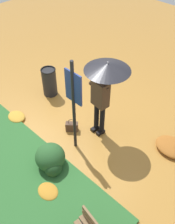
% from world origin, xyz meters
% --- Properties ---
extents(ground_plane, '(18.00, 18.00, 0.00)m').
position_xyz_m(ground_plane, '(0.00, 0.00, 0.00)').
color(ground_plane, '#B27A33').
extents(person_with_umbrella, '(0.96, 0.96, 2.04)m').
position_xyz_m(person_with_umbrella, '(0.35, 0.31, 1.55)').
color(person_with_umbrella, black).
rests_on(person_with_umbrella, ground_plane).
extents(info_sign_post, '(0.44, 0.07, 2.30)m').
position_xyz_m(info_sign_post, '(0.20, -0.43, 1.44)').
color(info_sign_post, black).
rests_on(info_sign_post, ground_plane).
extents(handbag, '(0.32, 0.30, 0.37)m').
position_xyz_m(handbag, '(-0.23, -0.15, 0.13)').
color(handbag, '#4C3323').
rests_on(handbag, ground_plane).
extents(trash_bin, '(0.42, 0.42, 0.83)m').
position_xyz_m(trash_bin, '(-1.74, 0.42, 0.42)').
color(trash_bin, black).
rests_on(trash_bin, ground_plane).
extents(shrub_cluster, '(0.70, 0.64, 0.58)m').
position_xyz_m(shrub_cluster, '(0.26, -1.22, 0.27)').
color(shrub_cluster, '#285628').
rests_on(shrub_cluster, ground_plane).
extents(leaf_pile_near_person, '(0.46, 0.37, 0.10)m').
position_xyz_m(leaf_pile_near_person, '(0.69, -1.68, 0.05)').
color(leaf_pile_near_person, '#C68428').
rests_on(leaf_pile_near_person, ground_plane).
extents(leaf_pile_by_bench, '(0.50, 0.40, 0.11)m').
position_xyz_m(leaf_pile_by_bench, '(-1.58, -0.87, 0.05)').
color(leaf_pile_by_bench, gold).
rests_on(leaf_pile_by_bench, ground_plane).
extents(leaf_pile_far_path, '(0.78, 0.63, 0.17)m').
position_xyz_m(leaf_pile_far_path, '(1.88, 1.03, 0.09)').
color(leaf_pile_far_path, '#A86023').
rests_on(leaf_pile_far_path, ground_plane).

